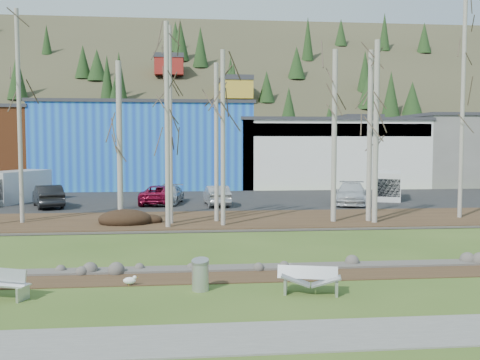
{
  "coord_description": "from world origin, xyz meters",
  "views": [
    {
      "loc": [
        -2.12,
        -15.21,
        4.42
      ],
      "look_at": [
        0.64,
        12.12,
        2.5
      ],
      "focal_mm": 40.0,
      "sensor_mm": 36.0,
      "label": 1
    }
  ],
  "objects": [
    {
      "name": "van_white",
      "position": [
        12.98,
        23.71,
        1.18
      ],
      "size": [
        3.62,
        5.16,
        2.08
      ],
      "rotation": [
        0.0,
        0.0,
        -0.38
      ],
      "color": "white",
      "rests_on": "parking_lot"
    },
    {
      "name": "car_5",
      "position": [
        9.32,
        20.9,
        0.89
      ],
      "size": [
        3.61,
        5.55,
        1.49
      ],
      "primitive_type": "imported",
      "rotation": [
        0.0,
        0.0,
        -0.32
      ],
      "color": "silver",
      "rests_on": "parking_lot"
    },
    {
      "name": "birch_6",
      "position": [
        -0.23,
        12.26,
        4.65
      ],
      "size": [
        0.23,
        0.23,
        9.0
      ],
      "color": "beige",
      "rests_on": "far_bank"
    },
    {
      "name": "building_white",
      "position": [
        12.0,
        38.98,
        3.41
      ],
      "size": [
        18.36,
        12.24,
        6.8
      ],
      "color": "white",
      "rests_on": "ground"
    },
    {
      "name": "birch_1",
      "position": [
        -10.9,
        14.25,
        5.79
      ],
      "size": [
        0.22,
        0.22,
        11.28
      ],
      "color": "beige",
      "rests_on": "far_bank"
    },
    {
      "name": "seagull",
      "position": [
        -3.88,
        1.26,
        0.18
      ],
      "size": [
        0.46,
        0.21,
        0.33
      ],
      "rotation": [
        0.0,
        0.0,
        -0.08
      ],
      "color": "gold",
      "rests_on": "ground"
    },
    {
      "name": "near_bank_rocks",
      "position": [
        0.0,
        3.1,
        0.0
      ],
      "size": [
        80.0,
        0.8,
        0.5
      ],
      "primitive_type": null,
      "color": "#47423D",
      "rests_on": "ground"
    },
    {
      "name": "birch_10",
      "position": [
        7.8,
        12.98,
        4.77
      ],
      "size": [
        0.28,
        0.28,
        9.24
      ],
      "color": "beige",
      "rests_on": "far_bank"
    },
    {
      "name": "birch_5",
      "position": [
        -0.49,
        13.74,
        4.42
      ],
      "size": [
        0.23,
        0.23,
        8.55
      ],
      "color": "beige",
      "rests_on": "far_bank"
    },
    {
      "name": "birch_11",
      "position": [
        -3.04,
        13.17,
        5.32
      ],
      "size": [
        0.2,
        0.2,
        10.34
      ],
      "color": "beige",
      "rests_on": "far_bank"
    },
    {
      "name": "far_bank",
      "position": [
        0.0,
        14.5,
        0.07
      ],
      "size": [
        80.0,
        7.0,
        0.15
      ],
      "primitive_type": "cube",
      "color": "#382616",
      "rests_on": "ground"
    },
    {
      "name": "car_1",
      "position": [
        -11.28,
        21.21,
        0.89
      ],
      "size": [
        3.1,
        4.79,
        1.49
      ],
      "primitive_type": "imported",
      "rotation": [
        0.0,
        0.0,
        3.51
      ],
      "color": "black",
      "rests_on": "parking_lot"
    },
    {
      "name": "birch_2",
      "position": [
        -5.65,
        13.8,
        4.44
      ],
      "size": [
        0.3,
        0.3,
        8.58
      ],
      "color": "beige",
      "rests_on": "far_bank"
    },
    {
      "name": "building_grey",
      "position": [
        28.0,
        39.0,
        3.66
      ],
      "size": [
        14.28,
        12.24,
        7.3
      ],
      "color": "slate",
      "rests_on": "ground"
    },
    {
      "name": "birch_3",
      "position": [
        -2.93,
        13.17,
        5.32
      ],
      "size": [
        0.2,
        0.2,
        10.34
      ],
      "color": "beige",
      "rests_on": "far_bank"
    },
    {
      "name": "far_bank_rocks",
      "position": [
        0.0,
        11.3,
        0.0
      ],
      "size": [
        80.0,
        0.8,
        0.46
      ],
      "primitive_type": null,
      "color": "#47423D",
      "rests_on": "ground"
    },
    {
      "name": "river",
      "position": [
        0.0,
        7.2,
        0.0
      ],
      "size": [
        80.0,
        8.0,
        0.9
      ],
      "primitive_type": null,
      "color": "#152432",
      "rests_on": "ground"
    },
    {
      "name": "car_3",
      "position": [
        -3.4,
        22.54,
        0.78
      ],
      "size": [
        2.39,
        4.59,
        1.27
      ],
      "primitive_type": "imported",
      "rotation": [
        0.0,
        0.0,
        -0.14
      ],
      "color": "#AAAEB2",
      "rests_on": "parking_lot"
    },
    {
      "name": "parking_lot",
      "position": [
        0.0,
        25.0,
        0.07
      ],
      "size": [
        80.0,
        14.0,
        0.14
      ],
      "primitive_type": "cube",
      "color": "black",
      "rests_on": "ground"
    },
    {
      "name": "footpath",
      "position": [
        0.0,
        -3.5,
        0.02
      ],
      "size": [
        80.0,
        2.0,
        0.04
      ],
      "primitive_type": "cube",
      "color": "slate",
      "rests_on": "ground"
    },
    {
      "name": "birch_9",
      "position": [
        13.46,
        13.77,
        6.46
      ],
      "size": [
        0.23,
        0.23,
        12.63
      ],
      "color": "beige",
      "rests_on": "far_bank"
    },
    {
      "name": "birch_8",
      "position": [
        5.83,
        12.98,
        4.77
      ],
      "size": [
        0.28,
        0.28,
        9.24
      ],
      "color": "beige",
      "rests_on": "far_bank"
    },
    {
      "name": "van_grey",
      "position": [
        -14.39,
        24.4,
        1.27
      ],
      "size": [
        3.98,
        5.58,
        2.26
      ],
      "rotation": [
        0.0,
        0.0,
        -0.4
      ],
      "color": "silver",
      "rests_on": "parking_lot"
    },
    {
      "name": "bench_damaged",
      "position": [
        1.47,
        -0.08,
        0.4
      ],
      "size": [
        1.84,
        0.97,
        0.78
      ],
      "rotation": [
        0.0,
        0.0,
        -0.24
      ],
      "color": "silver",
      "rests_on": "ground"
    },
    {
      "name": "car_2",
      "position": [
        -4.02,
        22.34,
        0.8
      ],
      "size": [
        2.75,
        4.97,
        1.32
      ],
      "primitive_type": "imported",
      "rotation": [
        0.0,
        0.0,
        3.02
      ],
      "color": "#9E1238",
      "rests_on": "parking_lot"
    },
    {
      "name": "hillside",
      "position": [
        0.0,
        84.0,
        17.5
      ],
      "size": [
        160.0,
        72.0,
        35.0
      ],
      "primitive_type": null,
      "color": "#373622",
      "rests_on": "ground"
    },
    {
      "name": "birch_7",
      "position": [
        7.93,
        12.38,
        4.99
      ],
      "size": [
        0.28,
        0.28,
        9.67
      ],
      "color": "beige",
      "rests_on": "far_bank"
    },
    {
      "name": "car_4",
      "position": [
        -0.07,
        21.15,
        0.82
      ],
      "size": [
        1.8,
        4.25,
        1.36
      ],
      "primitive_type": "imported",
      "rotation": [
        0.0,
        0.0,
        3.23
      ],
      "color": "#A4A5A7",
      "rests_on": "parking_lot"
    },
    {
      "name": "birch_4",
      "position": [
        -3.06,
        11.95,
        5.29
      ],
      "size": [
        0.25,
        0.25,
        10.28
      ],
      "color": "beige",
      "rests_on": "far_bank"
    },
    {
      "name": "bench_intact",
      "position": [
        -7.38,
        0.34,
        0.42
      ],
      "size": [
        1.74,
        1.06,
        0.84
      ],
      "rotation": [
        0.0,
        0.0,
        -0.37
      ],
      "color": "silver",
      "rests_on": "ground"
    },
    {
      "name": "dirt_mound",
      "position": [
        -5.36,
        13.3,
        0.43
      ],
      "size": [
        2.83,
        2.0,
        0.55
      ],
      "primitive_type": "ellipsoid",
      "color": "black",
      "rests_on": "far_bank"
    },
    {
      "name": "ground",
      "position": [
        0.0,
        0.0,
        0.0
      ],
      "size": [
        200.0,
        200.0,
        0.0
      ],
      "primitive_type": "plane",
      "color": "#38511C",
      "rests_on": "ground"
    },
    {
      "name": "dirt_strip",
      "position": [
        0.0,
        2.1,
        0.01
      ],
      "size": [
        80.0,
        1.8,
        0.03
      ],
      "primitive_type": "cube",
      "color": "#382616",
      "rests_on": "ground"
    },
    {
      "name": "building_blue",
      "position": [
        -6.0,
        39.0,
        4.16
      ],
      "size": [
        20.4,
        12.24,
        8.3
      ],
      "color": "blue",
      "rests_on": "ground"
    },
    {
      "name": "litter_bin",
      "position": [
        -1.72,
        0.56,
        0.43
      ],
      "size": [
        0.64,
        0.64,
        0.87
      ],
      "primitive_type": "cylinder",
      "rotation": [
        0.0,
        0.0,
        -0.33
      ],
      "color": "silver",
      "rests_on": "ground"
    }
  ]
}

